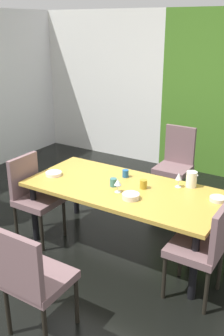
{
  "coord_description": "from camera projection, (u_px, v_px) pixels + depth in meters",
  "views": [
    {
      "loc": [
        2.13,
        -2.78,
        2.31
      ],
      "look_at": [
        0.15,
        0.41,
        0.85
      ],
      "focal_mm": 40.0,
      "sensor_mm": 36.0,
      "label": 1
    }
  ],
  "objects": [
    {
      "name": "ground_plane",
      "position": [
        80.0,
        250.0,
        4.09
      ],
      "size": [
        5.7,
        5.96,
        0.02
      ],
      "primitive_type": "cube",
      "color": "black"
    },
    {
      "name": "back_panel_interior",
      "position": [
        101.0,
        85.0,
        6.75
      ],
      "size": [
        2.44,
        0.1,
        2.53
      ],
      "primitive_type": "cube",
      "color": "silver",
      "rests_on": "ground_plane"
    },
    {
      "name": "dining_table",
      "position": [
        124.0,
        194.0,
        3.89
      ],
      "size": [
        2.05,
        0.96,
        0.72
      ],
      "color": "#B69039",
      "rests_on": "ground_plane"
    },
    {
      "name": "chair_head_far",
      "position": [
        176.0,
        161.0,
        5.06
      ],
      "size": [
        0.44,
        0.45,
        1.02
      ],
      "rotation": [
        0.0,
        0.0,
        3.14
      ],
      "color": "#6D5255",
      "rests_on": "ground_plane"
    },
    {
      "name": "chair_left_near",
      "position": [
        33.0,
        193.0,
        4.15
      ],
      "size": [
        0.45,
        0.44,
        0.96
      ],
      "rotation": [
        0.0,
        0.0,
        -1.57
      ],
      "color": "#6D5255",
      "rests_on": "ground_plane"
    },
    {
      "name": "chair_head_near",
      "position": [
        33.0,
        277.0,
        2.78
      ],
      "size": [
        0.44,
        0.44,
        0.96
      ],
      "color": "#6D5255",
      "rests_on": "ground_plane"
    },
    {
      "name": "chair_right_near",
      "position": [
        204.0,
        245.0,
        3.2
      ],
      "size": [
        0.44,
        0.44,
        0.93
      ],
      "rotation": [
        0.0,
        0.0,
        1.57
      ],
      "color": "#6D5255",
      "rests_on": "ground_plane"
    },
    {
      "name": "wine_glass_front",
      "position": [
        118.0,
        183.0,
        3.72
      ],
      "size": [
        0.07,
        0.07,
        0.14
      ],
      "color": "silver",
      "rests_on": "dining_table"
    },
    {
      "name": "wine_glass_east",
      "position": [
        179.0,
        177.0,
        3.83
      ],
      "size": [
        0.07,
        0.07,
        0.16
      ],
      "color": "silver",
      "rests_on": "dining_table"
    },
    {
      "name": "serving_bowl_left",
      "position": [
        131.0,
        196.0,
        3.61
      ],
      "size": [
        0.17,
        0.17,
        0.05
      ],
      "primitive_type": "cylinder",
      "color": "beige",
      "rests_on": "dining_table"
    },
    {
      "name": "serving_bowl_near_window",
      "position": [
        218.0,
        199.0,
        3.57
      ],
      "size": [
        0.16,
        0.16,
        0.04
      ],
      "primitive_type": "cylinder",
      "color": "beige",
      "rests_on": "dining_table"
    },
    {
      "name": "serving_bowl_corner",
      "position": [
        54.0,
        174.0,
        4.17
      ],
      "size": [
        0.18,
        0.18,
        0.04
      ],
      "primitive_type": "cylinder",
      "color": "white",
      "rests_on": "dining_table"
    },
    {
      "name": "cup_near_shelf",
      "position": [
        143.0,
        184.0,
        3.83
      ],
      "size": [
        0.07,
        0.07,
        0.09
      ],
      "primitive_type": "cylinder",
      "color": "#A78621",
      "rests_on": "dining_table"
    },
    {
      "name": "cup_west",
      "position": [
        125.0,
        173.0,
        4.11
      ],
      "size": [
        0.07,
        0.07,
        0.08
      ],
      "primitive_type": "cylinder",
      "color": "#1F548C",
      "rests_on": "dining_table"
    },
    {
      "name": "cup_north",
      "position": [
        113.0,
        182.0,
        3.88
      ],
      "size": [
        0.07,
        0.07,
        0.09
      ],
      "primitive_type": "cylinder",
      "color": "#386F6D",
      "rests_on": "dining_table"
    },
    {
      "name": "pitcher_south",
      "position": [
        192.0,
        179.0,
        3.85
      ],
      "size": [
        0.12,
        0.11,
        0.17
      ],
      "color": "white",
      "rests_on": "dining_table"
    }
  ]
}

